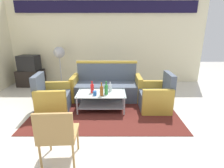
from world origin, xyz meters
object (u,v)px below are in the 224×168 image
object	(u,v)px
armchair_right	(156,97)
television	(29,63)
bottle_red	(92,88)
bottle_green	(106,89)
armchair_left	(53,99)
pedestal_fan	(59,55)
coffee_table	(101,99)
bottle_brown	(102,91)
bottle_clear	(110,88)
wicker_chair	(57,133)
couch	(107,87)
tv_stand	(31,78)
cup	(95,93)

from	to	relation	value
armchair_right	television	world-z (taller)	television
bottle_red	bottle_green	bearing A→B (deg)	-17.23
armchair_left	pedestal_fan	distance (m)	2.09
armchair_right	television	size ratio (longest dim) A/B	1.33
coffee_table	bottle_brown	size ratio (longest dim) A/B	3.69
armchair_right	bottle_clear	world-z (taller)	armchair_right
bottle_green	coffee_table	bearing A→B (deg)	148.91
bottle_green	television	xyz separation A→B (m)	(-2.54, 1.92, 0.24)
bottle_clear	television	xyz separation A→B (m)	(-2.63, 1.71, 0.27)
television	bottle_brown	bearing A→B (deg)	146.15
wicker_chair	bottle_green	bearing A→B (deg)	67.01
armchair_left	armchair_right	bearing A→B (deg)	87.68
coffee_table	pedestal_fan	world-z (taller)	pedestal_fan
bottle_brown	couch	bearing A→B (deg)	84.91
armchair_left	bottle_clear	world-z (taller)	armchair_left
couch	bottle_green	world-z (taller)	couch
armchair_left	tv_stand	bearing A→B (deg)	-149.37
armchair_left	coffee_table	bearing A→B (deg)	87.44
television	wicker_chair	size ratio (longest dim) A/B	0.76
cup	tv_stand	distance (m)	3.04
bottle_brown	tv_stand	distance (m)	3.18
armchair_right	tv_stand	xyz separation A→B (m)	(-3.68, 1.79, -0.03)
couch	coffee_table	xyz separation A→B (m)	(-0.10, -0.72, -0.04)
coffee_table	pedestal_fan	bearing A→B (deg)	127.23
tv_stand	wicker_chair	distance (m)	4.07
bottle_brown	television	size ratio (longest dim) A/B	0.47
tv_stand	bottle_red	bearing A→B (deg)	-39.29
coffee_table	wicker_chair	size ratio (longest dim) A/B	1.31
armchair_left	wicker_chair	world-z (taller)	armchair_left
armchair_right	bottle_red	distance (m)	1.48
armchair_left	coffee_table	world-z (taller)	armchair_left
bottle_green	television	world-z (taller)	television
armchair_right	pedestal_fan	xyz separation A→B (m)	(-2.70, 1.84, 0.73)
tv_stand	pedestal_fan	xyz separation A→B (m)	(0.98, 0.05, 0.75)
tv_stand	bottle_green	bearing A→B (deg)	-37.03
coffee_table	bottle_red	world-z (taller)	bottle_red
pedestal_fan	bottle_red	bearing A→B (deg)	-56.45
television	wicker_chair	world-z (taller)	television
armchair_right	wicker_chair	distance (m)	2.48
coffee_table	cup	bearing A→B (deg)	-133.57
television	pedestal_fan	world-z (taller)	pedestal_fan
couch	bottle_green	bearing A→B (deg)	91.82
wicker_chair	cup	bearing A→B (deg)	74.52
bottle_brown	cup	world-z (taller)	bottle_brown
cup	television	bearing A→B (deg)	139.08
television	cup	bearing A→B (deg)	144.72
pedestal_fan	bottle_clear	bearing A→B (deg)	-46.80
armchair_left	cup	world-z (taller)	armchair_left
couch	armchair_left	world-z (taller)	couch
bottle_green	bottle_clear	bearing A→B (deg)	67.84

